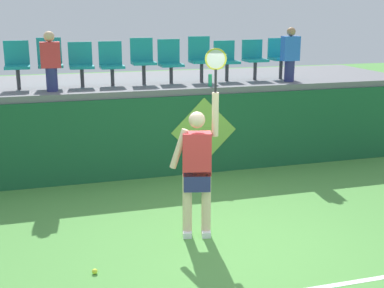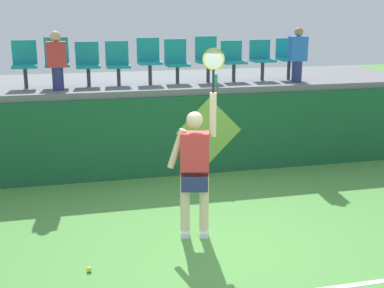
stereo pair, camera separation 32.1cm
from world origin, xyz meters
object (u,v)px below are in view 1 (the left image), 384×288
at_px(stadium_chair_2, 81,62).
at_px(spectator_1, 51,61).
at_px(stadium_chair_8, 254,57).
at_px(stadium_chair_9, 280,56).
at_px(stadium_chair_0, 17,62).
at_px(stadium_chair_4, 143,59).
at_px(tennis_ball, 95,271).
at_px(stadium_chair_3, 111,62).
at_px(stadium_chair_6, 200,57).
at_px(stadium_chair_5, 170,60).
at_px(water_bottle, 210,80).
at_px(spectator_0, 290,54).
at_px(stadium_chair_1, 50,60).
at_px(stadium_chair_7, 226,59).
at_px(tennis_player, 197,167).

xyz_separation_m(stadium_chair_2, spectator_1, (-0.56, -0.46, 0.09)).
height_order(stadium_chair_8, stadium_chair_9, stadium_chair_9).
xyz_separation_m(stadium_chair_0, stadium_chair_4, (2.30, 0.00, 0.01)).
height_order(tennis_ball, stadium_chair_3, stadium_chair_3).
distance_m(stadium_chair_4, stadium_chair_6, 1.16).
bearing_deg(stadium_chair_5, stadium_chair_4, -179.67).
bearing_deg(stadium_chair_0, water_bottle, -10.84).
bearing_deg(spectator_0, water_bottle, -173.60).
xyz_separation_m(stadium_chair_2, stadium_chair_6, (2.34, 0.00, 0.04)).
xyz_separation_m(stadium_chair_1, stadium_chair_7, (3.43, -0.01, -0.05)).
xyz_separation_m(stadium_chair_3, stadium_chair_6, (1.77, 0.00, 0.05)).
bearing_deg(stadium_chair_2, stadium_chair_7, -0.07).
xyz_separation_m(spectator_0, spectator_1, (-4.62, 0.01, -0.01)).
bearing_deg(stadium_chair_1, stadium_chair_6, -0.04).
xyz_separation_m(water_bottle, stadium_chair_2, (-2.32, 0.66, 0.34)).
distance_m(stadium_chair_4, spectator_1, 1.79).
relative_size(stadium_chair_1, stadium_chair_5, 1.08).
relative_size(tennis_player, stadium_chair_0, 2.97).
height_order(tennis_player, stadium_chair_7, tennis_player).
xyz_separation_m(tennis_player, spectator_1, (-1.74, 3.12, 1.18)).
bearing_deg(tennis_player, stadium_chair_4, 90.25).
bearing_deg(stadium_chair_5, stadium_chair_6, -0.15).
relative_size(tennis_ball, stadium_chair_9, 0.08).
height_order(stadium_chair_7, spectator_1, spectator_1).
bearing_deg(stadium_chair_5, stadium_chair_7, -0.40).
bearing_deg(spectator_0, stadium_chair_4, 170.81).
height_order(stadium_chair_0, stadium_chair_5, stadium_chair_0).
bearing_deg(stadium_chair_7, stadium_chair_0, 179.94).
bearing_deg(tennis_player, stadium_chair_6, 72.21).
distance_m(tennis_ball, stadium_chair_8, 6.07).
bearing_deg(stadium_chair_9, water_bottle, -159.31).
bearing_deg(stadium_chair_9, spectator_0, -90.00).
bearing_deg(water_bottle, tennis_player, -111.28).
height_order(water_bottle, stadium_chair_7, stadium_chair_7).
height_order(water_bottle, stadium_chair_5, stadium_chair_5).
height_order(stadium_chair_9, spectator_0, spectator_0).
bearing_deg(stadium_chair_3, stadium_chair_2, -179.78).
bearing_deg(stadium_chair_0, stadium_chair_8, -0.08).
height_order(stadium_chair_4, stadium_chair_9, stadium_chair_4).
bearing_deg(stadium_chair_1, stadium_chair_9, -0.12).
bearing_deg(water_bottle, stadium_chair_4, 150.09).
distance_m(tennis_ball, stadium_chair_1, 4.78).
bearing_deg(stadium_chair_4, stadium_chair_3, 179.92).
bearing_deg(stadium_chair_2, water_bottle, -15.89).
bearing_deg(stadium_chair_0, stadium_chair_5, 0.07).
bearing_deg(spectator_0, tennis_player, -132.72).
relative_size(tennis_player, stadium_chair_9, 3.09).
relative_size(tennis_player, stadium_chair_8, 3.17).
bearing_deg(stadium_chair_9, stadium_chair_7, 179.94).
xyz_separation_m(tennis_player, stadium_chair_2, (-1.19, 3.58, 1.09)).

